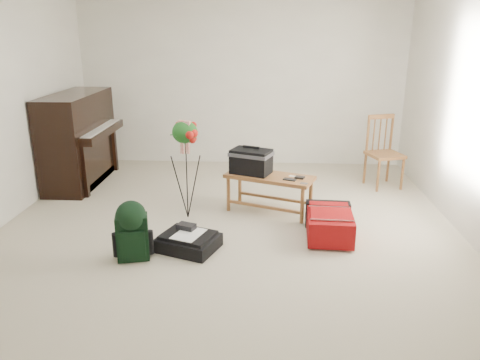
# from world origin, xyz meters

# --- Properties ---
(floor) EXTENTS (5.00, 5.50, 0.01)m
(floor) POSITION_xyz_m (0.00, 0.00, 0.00)
(floor) COLOR beige
(floor) RESTS_ON ground
(wall_back) EXTENTS (5.00, 0.04, 2.50)m
(wall_back) POSITION_xyz_m (0.00, 2.75, 1.25)
(wall_back) COLOR white
(wall_back) RESTS_ON floor
(piano) EXTENTS (0.71, 1.50, 1.25)m
(piano) POSITION_xyz_m (-2.19, 1.60, 0.60)
(piano) COLOR black
(piano) RESTS_ON floor
(bench) EXTENTS (1.10, 0.75, 0.78)m
(bench) POSITION_xyz_m (0.29, 0.62, 0.55)
(bench) COLOR #946030
(bench) RESTS_ON floor
(dining_chair) EXTENTS (0.53, 0.53, 0.97)m
(dining_chair) POSITION_xyz_m (2.01, 1.69, 0.47)
(dining_chair) COLOR #946030
(dining_chair) RESTS_ON floor
(red_suitcase) EXTENTS (0.49, 0.70, 0.29)m
(red_suitcase) POSITION_xyz_m (1.08, 0.00, 0.15)
(red_suitcase) COLOR #9E1006
(red_suitcase) RESTS_ON floor
(black_duffel) EXTENTS (0.67, 0.61, 0.23)m
(black_duffel) POSITION_xyz_m (-0.35, -0.41, 0.08)
(black_duffel) COLOR black
(black_duffel) RESTS_ON floor
(green_backpack) EXTENTS (0.33, 0.30, 0.58)m
(green_backpack) POSITION_xyz_m (-0.83, -0.64, 0.32)
(green_backpack) COLOR black
(green_backpack) RESTS_ON floor
(flower_stand) EXTENTS (0.47, 0.47, 1.17)m
(flower_stand) POSITION_xyz_m (-0.49, 0.40, 0.57)
(flower_stand) COLOR black
(flower_stand) RESTS_ON floor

